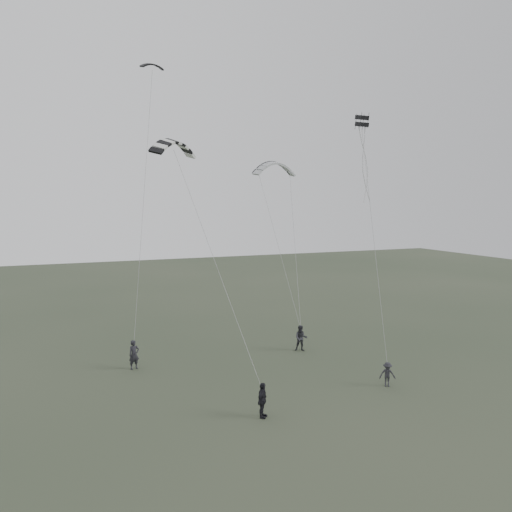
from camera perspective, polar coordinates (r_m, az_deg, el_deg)
name	(u,v)px	position (r m, az deg, el deg)	size (l,w,h in m)	color
ground	(280,394)	(29.63, 2.74, -15.43)	(140.00, 140.00, 0.00)	#303C29
flyer_left	(134,355)	(34.23, -13.77, -10.90)	(0.70, 0.46, 1.92)	black
flyer_right	(301,338)	(37.29, 5.17, -9.34)	(0.93, 0.72, 1.91)	#28282E
flyer_center	(262,400)	(26.30, 0.73, -16.16)	(1.06, 0.44, 1.82)	black
flyer_far	(387,374)	(31.39, 14.79, -12.95)	(0.95, 0.54, 1.47)	#252429
kite_dark_small	(152,64)	(37.95, -11.78, 20.65)	(1.64, 0.49, 0.53)	black
kite_pale_large	(275,163)	(43.09, 2.14, 10.57)	(3.91, 0.88, 1.61)	#B3B6B9
kite_striped	(174,141)	(30.14, -9.40, 12.81)	(3.31, 0.83, 1.27)	black
kite_box	(362,121)	(34.89, 12.02, 14.86)	(0.66, 0.66, 0.72)	black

